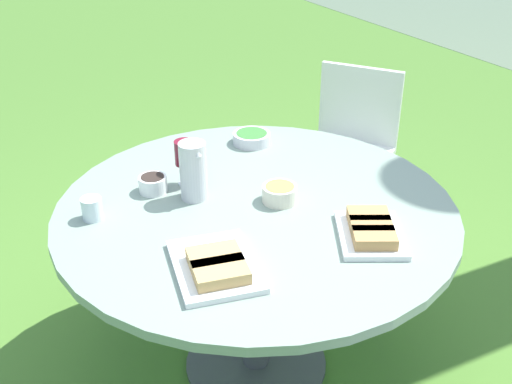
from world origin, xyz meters
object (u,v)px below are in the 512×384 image
chair_near_right (351,139)px  wine_glass (184,154)px  dining_table (256,231)px  water_pitcher (193,171)px

chair_near_right → wine_glass: wine_glass is taller
dining_table → chair_near_right: 1.24m
chair_near_right → wine_glass: 1.29m
chair_near_right → water_pitcher: size_ratio=4.01×
chair_near_right → wine_glass: (0.40, -1.16, 0.38)m
dining_table → water_pitcher: water_pitcher is taller
wine_glass → dining_table: bearing=26.3°
dining_table → wine_glass: wine_glass is taller
dining_table → wine_glass: 0.39m
dining_table → chair_near_right: bearing=123.9°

